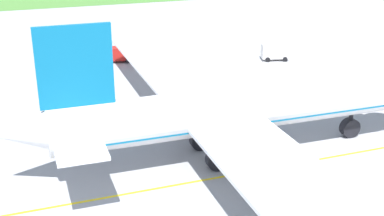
# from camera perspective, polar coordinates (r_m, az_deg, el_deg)

# --- Properties ---
(ground_plane) EXTENTS (600.00, 600.00, 0.00)m
(ground_plane) POSITION_cam_1_polar(r_m,az_deg,el_deg) (61.07, 10.64, -5.33)
(ground_plane) COLOR #9E9EA3
(ground_plane) RESTS_ON ground
(apron_taxi_line) EXTENTS (280.00, 0.36, 0.01)m
(apron_taxi_line) POSITION_cam_1_polar(r_m,az_deg,el_deg) (59.62, 11.56, -6.08)
(apron_taxi_line) COLOR yellow
(apron_taxi_line) RESTS_ON ground
(airliner_foreground) EXTENTS (50.83, 80.43, 16.69)m
(airliner_foreground) POSITION_cam_1_polar(r_m,az_deg,el_deg) (58.04, 4.26, -0.32)
(airliner_foreground) COLOR white
(airliner_foreground) RESTS_ON ground
(service_truck_fuel_bowser) EXTENTS (5.44, 3.52, 3.13)m
(service_truck_fuel_bowser) POSITION_cam_1_polar(r_m,az_deg,el_deg) (99.44, 9.17, 6.21)
(service_truck_fuel_bowser) COLOR white
(service_truck_fuel_bowser) RESTS_ON ground
(service_truck_catering_van) EXTENTS (5.80, 3.55, 2.84)m
(service_truck_catering_van) POSITION_cam_1_polar(r_m,az_deg,el_deg) (98.10, -8.13, 5.99)
(service_truck_catering_van) COLOR #B21E19
(service_truck_catering_van) RESTS_ON ground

